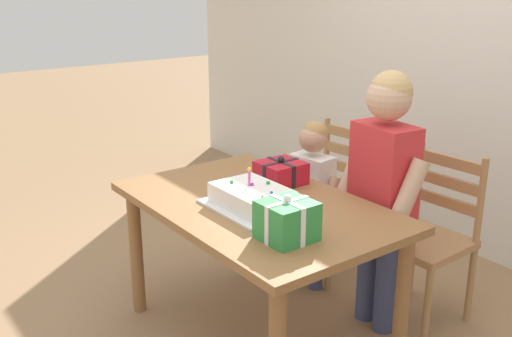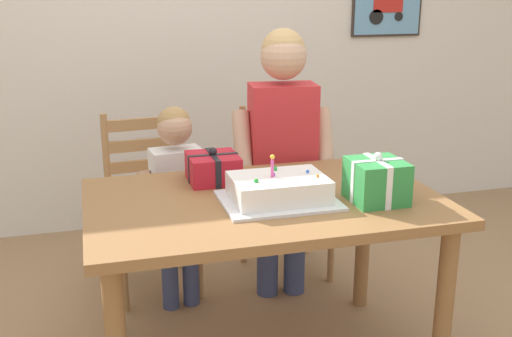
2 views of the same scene
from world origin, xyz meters
name	(u,v)px [view 2 (image 2 of 2)]	position (x,y,z in m)	size (l,w,h in m)	color
back_wall	(187,25)	(0.00, 1.79, 1.30)	(6.40, 0.11, 2.60)	silver
dining_table	(264,222)	(0.00, 0.00, 0.65)	(1.39, 0.89, 0.75)	olive
birthday_cake	(278,190)	(0.04, -0.06, 0.80)	(0.44, 0.34, 0.19)	silver
gift_box_red_large	(377,181)	(0.40, -0.15, 0.83)	(0.21, 0.21, 0.20)	#2D8E42
gift_box_beside_cake	(213,168)	(-0.15, 0.26, 0.81)	(0.21, 0.22, 0.15)	red
chair_left	(150,202)	(-0.37, 0.86, 0.47)	(0.46, 0.46, 0.92)	#A87A4C
chair_right	(284,190)	(0.36, 0.86, 0.47)	(0.43, 0.43, 0.92)	#A87A4C
child_older	(283,139)	(0.26, 0.58, 0.83)	(0.51, 0.30, 1.36)	#38426B
child_younger	(177,190)	(-0.26, 0.58, 0.62)	(0.38, 0.23, 1.01)	#38426B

